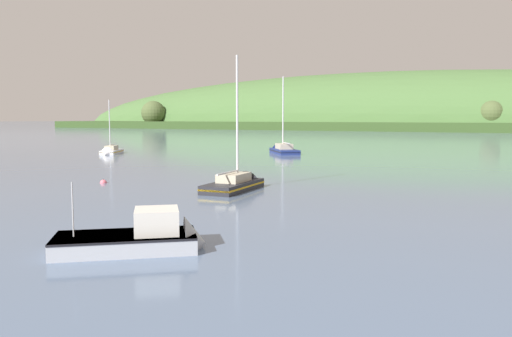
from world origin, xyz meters
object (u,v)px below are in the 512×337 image
object	(u,v)px
sailboat_near_mooring	(283,152)
sailboat_far_left	(238,186)
sailboat_outer_reach	(110,153)
mooring_buoy_foreground	(103,183)
fishing_boat_moored	(144,241)

from	to	relation	value
sailboat_near_mooring	sailboat_far_left	size ratio (longest dim) A/B	1.17
sailboat_outer_reach	mooring_buoy_foreground	xyz separation A→B (m)	(25.87, -24.56, -0.21)
sailboat_near_mooring	mooring_buoy_foreground	distance (m)	40.31
sailboat_far_left	fishing_boat_moored	xyz separation A→B (m)	(6.76, -17.22, 0.16)
mooring_buoy_foreground	sailboat_outer_reach	bearing A→B (deg)	136.48
sailboat_far_left	sailboat_outer_reach	world-z (taller)	sailboat_far_left
sailboat_near_mooring	mooring_buoy_foreground	xyz separation A→B (m)	(4.61, -40.05, -0.18)
sailboat_outer_reach	fishing_boat_moored	xyz separation A→B (m)	(44.27, -38.91, 0.16)
mooring_buoy_foreground	fishing_boat_moored	bearing A→B (deg)	-37.93
sailboat_near_mooring	sailboat_far_left	bearing A→B (deg)	161.05
fishing_boat_moored	sailboat_far_left	bearing A→B (deg)	68.89
mooring_buoy_foreground	sailboat_near_mooring	bearing A→B (deg)	96.57
fishing_boat_moored	mooring_buoy_foreground	world-z (taller)	fishing_boat_moored
sailboat_near_mooring	fishing_boat_moored	size ratio (longest dim) A/B	2.14
sailboat_near_mooring	sailboat_outer_reach	world-z (taller)	sailboat_near_mooring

